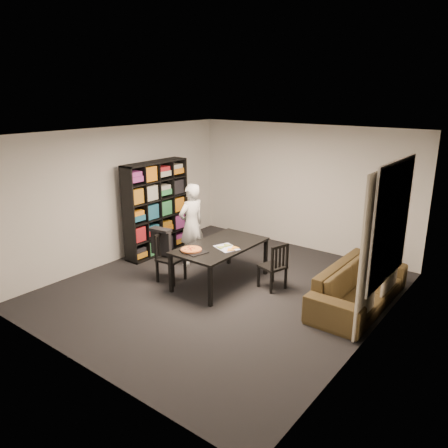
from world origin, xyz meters
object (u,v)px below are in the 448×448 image
Objects in this scene: pepperoni_pizza at (191,249)px; chair_left at (167,254)px; sofa at (359,286)px; chair_right at (276,264)px; person at (192,225)px; dining_table at (220,248)px; baking_tray at (194,251)px; bookshelf at (156,208)px.

chair_left is at bearing 175.19° from pepperoni_pizza.
pepperoni_pizza is 0.16× the size of sofa.
sofa is (2.42, 1.20, -0.41)m from pepperoni_pizza.
pepperoni_pizza reaches higher than sofa.
pepperoni_pizza is at bearing -34.51° from chair_right.
person is (-0.16, 0.83, 0.30)m from chair_left.
chair_left is 0.55× the size of person.
chair_left is at bearing -47.59° from chair_right.
chair_right is 0.38× the size of sofa.
dining_table is 0.78× the size of sofa.
baking_tray is at bearing -100.94° from chair_left.
person reaches higher than sofa.
bookshelf is at bearing -74.26° from chair_right.
person is at bearing 133.43° from baking_tray.
chair_right is 2.05× the size of baking_tray.
sofa is (4.19, 0.27, -0.63)m from bookshelf.
chair_left is at bearing -37.56° from bookshelf.
person is at bearing -2.49° from bookshelf.
dining_table is 1.06× the size of person.
person is at bearing 131.35° from pepperoni_pizza.
person is at bearing 160.09° from dining_table.
person is at bearing 95.55° from sofa.
dining_table is 1.05m from person.
chair_left is 0.40× the size of sofa.
chair_right is at bearing -71.38° from chair_left.
person reaches higher than chair_right.
bookshelf is 2.02m from dining_table.
dining_table is 2.06× the size of chair_right.
chair_right is 2.34× the size of pepperoni_pizza.
chair_left is 0.67m from pepperoni_pizza.
baking_tray is at bearing -26.92° from bookshelf.
chair_left reaches higher than chair_right.
baking_tray is 0.06m from pepperoni_pizza.
dining_table is 0.55m from baking_tray.
bookshelf is 5.43× the size of pepperoni_pizza.
person is at bearing -73.49° from chair_right.
bookshelf is 4.24m from sofa.
chair_right is 1.37m from sofa.
pepperoni_pizza is at bearing -27.77° from bookshelf.
chair_left is 0.71m from baking_tray.
baking_tray reaches higher than dining_table.
pepperoni_pizza is (-0.19, -0.53, 0.09)m from dining_table.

